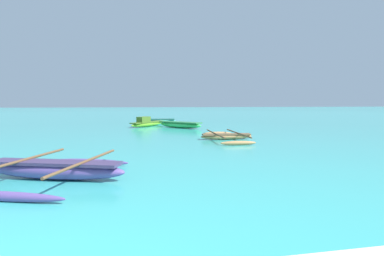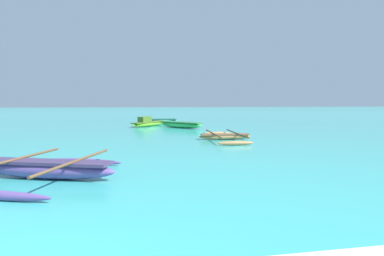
{
  "view_description": "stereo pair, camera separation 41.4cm",
  "coord_description": "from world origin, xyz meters",
  "px_view_note": "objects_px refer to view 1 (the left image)",
  "views": [
    {
      "loc": [
        2.0,
        -2.18,
        1.97
      ],
      "look_at": [
        5.8,
        17.44,
        0.25
      ],
      "focal_mm": 28.0,
      "sensor_mm": 36.0,
      "label": 1
    },
    {
      "loc": [
        2.41,
        -2.26,
        1.97
      ],
      "look_at": [
        5.8,
        17.44,
        0.25
      ],
      "focal_mm": 28.0,
      "sensor_mm": 36.0,
      "label": 2
    }
  ],
  "objects_px": {
    "moored_boat_0": "(147,123)",
    "moored_boat_1": "(180,125)",
    "moored_boat_2": "(226,136)",
    "moored_boat_4": "(162,121)",
    "moored_boat_3": "(55,170)"
  },
  "relations": [
    {
      "from": "moored_boat_0",
      "to": "moored_boat_1",
      "type": "distance_m",
      "value": 3.08
    },
    {
      "from": "moored_boat_0",
      "to": "moored_boat_2",
      "type": "bearing_deg",
      "value": -118.67
    },
    {
      "from": "moored_boat_0",
      "to": "moored_boat_2",
      "type": "relative_size",
      "value": 0.77
    },
    {
      "from": "moored_boat_2",
      "to": "moored_boat_4",
      "type": "distance_m",
      "value": 13.68
    },
    {
      "from": "moored_boat_1",
      "to": "moored_boat_2",
      "type": "xyz_separation_m",
      "value": [
        1.33,
        -7.58,
        -0.09
      ]
    },
    {
      "from": "moored_boat_0",
      "to": "moored_boat_1",
      "type": "xyz_separation_m",
      "value": [
        2.47,
        -1.83,
        -0.03
      ]
    },
    {
      "from": "moored_boat_1",
      "to": "moored_boat_4",
      "type": "xyz_separation_m",
      "value": [
        -0.87,
        5.92,
        -0.03
      ]
    },
    {
      "from": "moored_boat_0",
      "to": "moored_boat_2",
      "type": "xyz_separation_m",
      "value": [
        3.8,
        -9.41,
        -0.12
      ]
    },
    {
      "from": "moored_boat_0",
      "to": "moored_boat_2",
      "type": "height_order",
      "value": "moored_boat_0"
    },
    {
      "from": "moored_boat_0",
      "to": "moored_boat_1",
      "type": "relative_size",
      "value": 1.03
    },
    {
      "from": "moored_boat_3",
      "to": "moored_boat_4",
      "type": "xyz_separation_m",
      "value": [
        4.62,
        20.61,
        -0.01
      ]
    },
    {
      "from": "moored_boat_3",
      "to": "moored_boat_1",
      "type": "bearing_deg",
      "value": 88.43
    },
    {
      "from": "moored_boat_0",
      "to": "moored_boat_4",
      "type": "bearing_deg",
      "value": 17.92
    },
    {
      "from": "moored_boat_3",
      "to": "moored_boat_4",
      "type": "bearing_deg",
      "value": 96.27
    },
    {
      "from": "moored_boat_1",
      "to": "moored_boat_3",
      "type": "relative_size",
      "value": 0.8
    }
  ]
}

